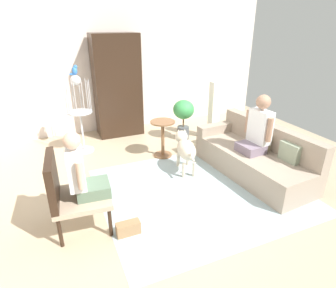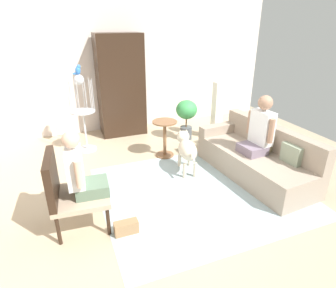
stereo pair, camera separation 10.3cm
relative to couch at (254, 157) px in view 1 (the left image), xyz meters
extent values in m
plane|color=tan|center=(-1.18, 0.14, -0.29)|extent=(7.20, 7.20, 0.00)
cube|color=silver|center=(-1.18, 3.06, 1.12)|extent=(6.60, 0.12, 2.81)
cube|color=#9EB2B7|center=(-1.08, -0.14, -0.28)|extent=(2.86, 2.51, 0.01)
cube|color=gray|center=(-0.05, -0.03, -0.08)|extent=(1.01, 2.10, 0.41)
cube|color=gray|center=(0.27, 0.00, 0.32)|extent=(0.35, 2.04, 0.39)
cube|color=gray|center=(-0.13, 0.90, 0.21)|extent=(0.85, 0.25, 0.17)
cube|color=gray|center=(0.19, -0.52, 0.27)|extent=(0.13, 0.33, 0.28)
cube|color=#C6B284|center=(0.14, 0.04, 0.27)|extent=(0.13, 0.33, 0.28)
cylinder|color=black|center=(-2.46, -0.03, -0.10)|extent=(0.04, 0.04, 0.38)
cylinder|color=black|center=(-2.50, -0.57, -0.10)|extent=(0.04, 0.04, 0.38)
cylinder|color=black|center=(-3.01, 0.01, -0.10)|extent=(0.04, 0.04, 0.38)
cylinder|color=black|center=(-3.05, -0.53, -0.10)|extent=(0.04, 0.04, 0.38)
cube|color=tan|center=(-2.75, -0.28, 0.12)|extent=(0.70, 0.69, 0.06)
cube|color=black|center=(-3.04, -0.26, 0.42)|extent=(0.13, 0.65, 0.54)
cube|color=slate|center=(-0.13, -0.03, 0.20)|extent=(0.38, 0.40, 0.14)
cube|color=white|center=(0.02, -0.02, 0.53)|extent=(0.21, 0.39, 0.52)
sphere|color=#A57A60|center=(0.02, -0.02, 0.92)|extent=(0.22, 0.22, 0.22)
cylinder|color=#A57A60|center=(-0.01, -0.25, 0.56)|extent=(0.08, 0.08, 0.37)
cylinder|color=#A57A60|center=(-0.04, 0.20, 0.56)|extent=(0.08, 0.08, 0.37)
cube|color=#59715A|center=(-2.61, -0.29, 0.22)|extent=(0.41, 0.38, 0.14)
cube|color=white|center=(-2.77, -0.28, 0.52)|extent=(0.21, 0.36, 0.45)
sphere|color=#DDB293|center=(-2.77, -0.28, 0.86)|extent=(0.19, 0.19, 0.19)
cylinder|color=#DDB293|center=(-2.72, -0.07, 0.54)|extent=(0.08, 0.08, 0.32)
cylinder|color=#DDB293|center=(-2.75, -0.50, 0.54)|extent=(0.08, 0.08, 0.32)
cylinder|color=brown|center=(-1.13, 1.18, 0.38)|extent=(0.45, 0.45, 0.02)
cylinder|color=brown|center=(-1.13, 1.18, 0.04)|extent=(0.06, 0.06, 0.65)
cylinder|color=brown|center=(-1.13, 1.18, -0.27)|extent=(0.33, 0.33, 0.03)
ellipsoid|color=beige|center=(-1.00, 0.48, 0.11)|extent=(0.40, 0.62, 0.29)
sphere|color=beige|center=(-0.93, 0.82, 0.19)|extent=(0.22, 0.22, 0.22)
cone|color=beige|center=(-0.98, 0.83, 0.30)|extent=(0.06, 0.06, 0.06)
cone|color=beige|center=(-0.87, 0.81, 0.30)|extent=(0.06, 0.06, 0.06)
cylinder|color=beige|center=(-1.08, 0.12, 0.15)|extent=(0.07, 0.18, 0.10)
cylinder|color=beige|center=(-1.04, 0.69, -0.16)|extent=(0.06, 0.06, 0.25)
cylinder|color=beige|center=(-0.87, 0.66, -0.16)|extent=(0.06, 0.06, 0.25)
cylinder|color=beige|center=(-1.13, 0.30, -0.16)|extent=(0.06, 0.06, 0.25)
cylinder|color=beige|center=(-0.96, 0.27, -0.16)|extent=(0.06, 0.06, 0.25)
cylinder|color=silver|center=(-2.45, 1.98, -0.27)|extent=(0.36, 0.36, 0.03)
cylinder|color=silver|center=(-2.45, 1.98, 0.10)|extent=(0.04, 0.04, 0.77)
cylinder|color=silver|center=(-2.45, 1.98, 0.49)|extent=(0.45, 0.45, 0.02)
cylinder|color=silver|center=(-2.23, 1.98, 0.79)|extent=(0.01, 0.01, 0.57)
cylinder|color=silver|center=(-2.28, 2.10, 0.79)|extent=(0.01, 0.01, 0.57)
cylinder|color=silver|center=(-2.38, 2.18, 0.79)|extent=(0.01, 0.01, 0.57)
cylinder|color=silver|center=(-2.51, 2.18, 0.79)|extent=(0.01, 0.01, 0.57)
cylinder|color=silver|center=(-2.62, 2.10, 0.79)|extent=(0.01, 0.01, 0.57)
cylinder|color=silver|center=(-2.66, 1.98, 0.79)|extent=(0.01, 0.01, 0.57)
cylinder|color=silver|center=(-2.62, 1.85, 0.79)|extent=(0.01, 0.01, 0.57)
cylinder|color=silver|center=(-2.51, 1.77, 0.79)|extent=(0.01, 0.01, 0.57)
cylinder|color=silver|center=(-2.38, 1.77, 0.79)|extent=(0.01, 0.01, 0.57)
cylinder|color=silver|center=(-2.28, 1.85, 0.79)|extent=(0.01, 0.01, 0.57)
sphere|color=silver|center=(-2.45, 1.98, 1.08)|extent=(0.18, 0.18, 0.18)
ellipsoid|color=blue|center=(-2.45, 1.98, 1.24)|extent=(0.09, 0.10, 0.14)
sphere|color=blue|center=(-2.43, 1.98, 1.30)|extent=(0.07, 0.07, 0.07)
cone|color=#D8BF4C|center=(-2.39, 1.98, 1.30)|extent=(0.03, 0.02, 0.02)
ellipsoid|color=blue|center=(-2.49, 1.98, 1.19)|extent=(0.12, 0.03, 0.04)
cylinder|color=#4C5156|center=(-0.42, 1.77, -0.15)|extent=(0.25, 0.25, 0.28)
cylinder|color=brown|center=(-0.42, 1.77, 0.09)|extent=(0.03, 0.03, 0.20)
ellipsoid|color=#3A934B|center=(-0.42, 1.77, 0.36)|extent=(0.44, 0.44, 0.39)
cube|color=#4C4742|center=(0.19, 1.59, -0.26)|extent=(0.20, 0.20, 0.06)
cube|color=white|center=(0.19, 1.59, 0.34)|extent=(0.18, 0.18, 1.14)
cube|color=black|center=(-1.56, 2.65, 0.77)|extent=(0.95, 0.56, 2.11)
cube|color=#99724C|center=(-2.31, -0.63, -0.21)|extent=(0.28, 0.12, 0.16)
camera|label=1|loc=(-2.93, -3.27, 2.04)|focal=30.38mm
camera|label=2|loc=(-2.83, -3.31, 2.04)|focal=30.38mm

